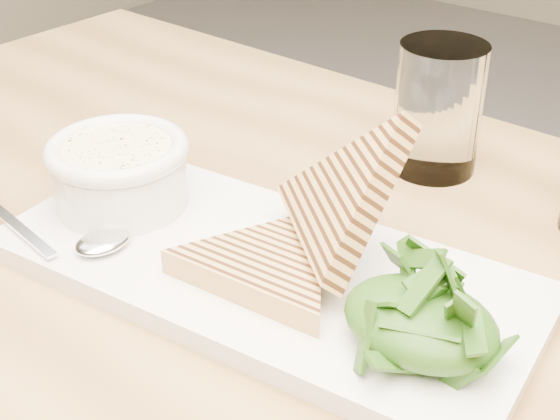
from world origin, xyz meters
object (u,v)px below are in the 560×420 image
Objects in this scene: table_top at (230,304)px; glass_near at (438,108)px; platter at (263,270)px; soup_bowl at (121,180)px.

table_top is 9.81× the size of glass_near.
platter is 3.75× the size of soup_bowl.
table_top is 0.26m from glass_near.
platter is 3.37× the size of glass_near.
platter reaches higher than table_top.
platter is (0.02, 0.02, 0.03)m from table_top.
soup_bowl is at bearing -177.23° from platter.
table_top is 2.91× the size of platter.
soup_bowl reaches higher than platter.
glass_near is (0.15, 0.24, 0.02)m from soup_bowl.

